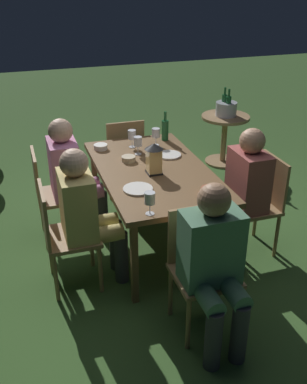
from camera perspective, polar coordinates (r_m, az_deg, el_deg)
ground_plane at (r=4.20m, az=0.00°, el=-6.37°), size 16.00×16.00×0.00m
dining_table at (r=3.87m, az=0.00°, el=2.19°), size 1.61×0.91×0.75m
chair_head_far at (r=4.88m, az=-3.83°, el=4.96°), size 0.40×0.42×0.87m
chair_side_right_b at (r=4.13m, az=-12.82°, el=0.06°), size 0.42×0.40×0.87m
person_in_pink at (r=4.08m, az=-10.32°, el=2.34°), size 0.38×0.47×1.15m
chair_side_right_a at (r=3.50m, az=-11.48°, el=-5.06°), size 0.42×0.40×0.87m
person_in_mustard at (r=3.44m, az=-8.50°, el=-2.43°), size 0.38×0.47×1.15m
chair_head_near at (r=3.12m, az=6.04°, el=-9.00°), size 0.40×0.42×0.87m
person_in_green at (r=2.89m, az=7.74°, el=-8.71°), size 0.48×0.38×1.15m
chair_side_left_a at (r=3.99m, az=13.29°, el=-1.02°), size 0.42×0.40×0.87m
person_in_rust at (r=3.83m, az=11.01°, el=0.55°), size 0.38×0.47×1.15m
lantern_centerpiece at (r=3.70m, az=0.05°, el=4.48°), size 0.15×0.15×0.27m
green_bottle_on_table at (r=4.46m, az=1.48°, el=7.93°), size 0.07×0.07×0.29m
wine_glass_a at (r=4.32m, az=0.30°, el=7.42°), size 0.08×0.08×0.17m
wine_glass_b at (r=4.10m, az=-2.00°, el=6.33°), size 0.08×0.08×0.17m
wine_glass_c at (r=4.27m, az=-2.75°, el=7.19°), size 0.08×0.08×0.17m
wine_glass_d at (r=3.09m, az=-0.47°, el=-0.91°), size 0.08×0.08×0.17m
plate_a at (r=3.48m, az=-2.00°, el=0.39°), size 0.23×0.23×0.01m
plate_b at (r=4.11m, az=1.99°, el=4.73°), size 0.22×0.22×0.01m
bowl_olives at (r=4.28m, az=-6.73°, el=5.74°), size 0.13×0.13×0.05m
bowl_bread at (r=3.99m, az=-3.18°, el=4.26°), size 0.12×0.12×0.05m
bowl_salad at (r=3.42m, az=7.25°, el=0.10°), size 0.15×0.15×0.06m
side_table at (r=5.79m, az=9.01°, el=7.61°), size 0.60×0.60×0.63m
ice_bucket at (r=5.70m, az=9.22°, el=10.51°), size 0.26×0.26×0.34m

